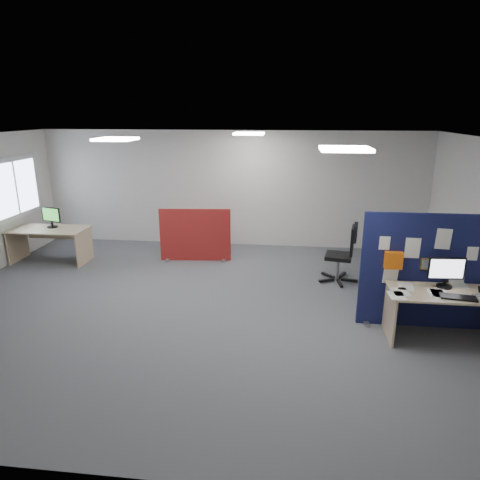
# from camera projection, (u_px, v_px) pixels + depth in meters

# --- Properties ---
(floor) EXTENTS (9.00, 9.00, 0.00)m
(floor) POSITION_uv_depth(u_px,v_px,m) (204.00, 306.00, 7.11)
(floor) COLOR #55575D
(floor) RESTS_ON ground
(ceiling) EXTENTS (9.00, 7.00, 0.02)m
(ceiling) POSITION_uv_depth(u_px,v_px,m) (200.00, 140.00, 6.33)
(ceiling) COLOR white
(ceiling) RESTS_ON wall_back
(wall_back) EXTENTS (9.00, 0.02, 2.70)m
(wall_back) POSITION_uv_depth(u_px,v_px,m) (232.00, 189.00, 10.04)
(wall_back) COLOR silver
(wall_back) RESTS_ON floor
(wall_front) EXTENTS (9.00, 0.02, 2.70)m
(wall_front) POSITION_uv_depth(u_px,v_px,m) (114.00, 343.00, 3.39)
(wall_front) COLOR silver
(wall_front) RESTS_ON floor
(window) EXTENTS (0.06, 1.70, 1.30)m
(window) POSITION_uv_depth(u_px,v_px,m) (15.00, 188.00, 9.05)
(window) COLOR white
(window) RESTS_ON wall_left
(ceiling_lights) EXTENTS (4.10, 4.10, 0.04)m
(ceiling_lights) POSITION_uv_depth(u_px,v_px,m) (228.00, 139.00, 6.93)
(ceiling_lights) COLOR white
(ceiling_lights) RESTS_ON ceiling
(navy_divider) EXTENTS (2.11, 0.30, 1.74)m
(navy_divider) POSITION_uv_depth(u_px,v_px,m) (433.00, 272.00, 6.20)
(navy_divider) COLOR #10123D
(navy_divider) RESTS_ON floor
(main_desk) EXTENTS (1.59, 0.71, 0.73)m
(main_desk) POSITION_uv_depth(u_px,v_px,m) (447.00, 303.00, 5.94)
(main_desk) COLOR tan
(main_desk) RESTS_ON floor
(monitor_main) EXTENTS (0.50, 0.21, 0.44)m
(monitor_main) POSITION_uv_depth(u_px,v_px,m) (446.00, 271.00, 5.96)
(monitor_main) COLOR black
(monitor_main) RESTS_ON main_desk
(keyboard) EXTENTS (0.47, 0.25, 0.02)m
(keyboard) POSITION_uv_depth(u_px,v_px,m) (458.00, 297.00, 5.66)
(keyboard) COLOR black
(keyboard) RESTS_ON main_desk
(mouse) EXTENTS (0.11, 0.09, 0.03)m
(mouse) POSITION_uv_depth(u_px,v_px,m) (476.00, 295.00, 5.72)
(mouse) COLOR gray
(mouse) RESTS_ON main_desk
(red_divider) EXTENTS (1.51, 0.30, 1.14)m
(red_divider) POSITION_uv_depth(u_px,v_px,m) (195.00, 236.00, 9.14)
(red_divider) COLOR maroon
(red_divider) RESTS_ON floor
(second_desk) EXTENTS (1.57, 0.79, 0.73)m
(second_desk) POSITION_uv_depth(u_px,v_px,m) (51.00, 236.00, 9.11)
(second_desk) COLOR tan
(second_desk) RESTS_ON floor
(monitor_second) EXTENTS (0.47, 0.22, 0.43)m
(monitor_second) POSITION_uv_depth(u_px,v_px,m) (51.00, 216.00, 9.06)
(monitor_second) COLOR black
(monitor_second) RESTS_ON second_desk
(office_chair) EXTENTS (0.74, 0.73, 1.12)m
(office_chair) POSITION_uv_depth(u_px,v_px,m) (345.00, 250.00, 7.95)
(office_chair) COLOR black
(office_chair) RESTS_ON floor
(desk_papers) EXTENTS (1.43, 0.85, 0.00)m
(desk_papers) POSITION_uv_depth(u_px,v_px,m) (432.00, 292.00, 5.86)
(desk_papers) COLOR white
(desk_papers) RESTS_ON main_desk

